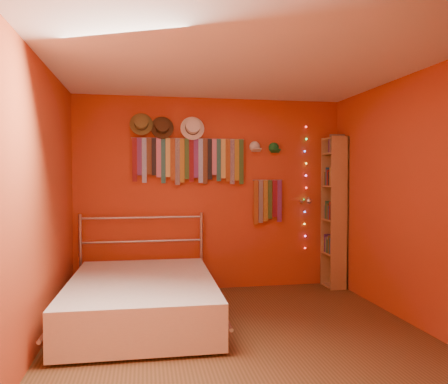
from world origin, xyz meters
TOP-DOWN VIEW (x-y plane):
  - ground at (0.00, 0.00)m, footprint 3.50×3.50m
  - back_wall at (0.00, 1.75)m, footprint 3.50×0.02m
  - right_wall at (1.75, 0.00)m, footprint 0.02×3.50m
  - left_wall at (-1.75, 0.00)m, footprint 0.02×3.50m
  - ceiling at (0.00, 0.00)m, footprint 3.50×3.50m
  - tie_rack at (-0.29, 1.68)m, footprint 1.45×0.03m
  - small_tie_rack at (0.74, 1.68)m, footprint 0.40×0.03m
  - fedora_olive at (-0.90, 1.65)m, footprint 0.29×0.16m
  - fedora_brown at (-0.64, 1.65)m, footprint 0.29×0.16m
  - fedora_white at (-0.26, 1.65)m, footprint 0.31×0.17m
  - cap_white at (0.57, 1.70)m, footprint 0.16×0.20m
  - cap_green at (0.83, 1.70)m, footprint 0.16×0.20m
  - fairy_lights at (1.28, 1.71)m, footprint 0.05×0.02m
  - reading_lamp at (1.23, 1.51)m, footprint 0.07×0.32m
  - bookshelf at (1.66, 1.53)m, footprint 0.25×0.34m
  - bed at (-0.90, 0.59)m, footprint 1.57×2.12m

SIDE VIEW (x-z plane):
  - ground at x=0.00m, z-range 0.00..0.00m
  - bed at x=-0.90m, z-range -0.27..0.74m
  - bookshelf at x=1.66m, z-range 0.02..2.02m
  - reading_lamp at x=1.23m, z-range 1.11..1.21m
  - small_tie_rack at x=0.74m, z-range 0.87..1.47m
  - back_wall at x=0.00m, z-range 0.00..2.50m
  - right_wall at x=1.75m, z-range 0.00..2.50m
  - left_wall at x=-1.75m, z-range 0.00..2.50m
  - fairy_lights at x=1.28m, z-range 0.49..2.16m
  - tie_rack at x=-0.29m, z-range 1.41..2.01m
  - cap_green at x=0.83m, z-range 1.78..1.94m
  - cap_white at x=0.57m, z-range 1.79..1.95m
  - fedora_brown at x=-0.64m, z-range 1.96..2.25m
  - fedora_white at x=-0.26m, z-range 1.95..2.26m
  - fedora_olive at x=-0.90m, z-range 2.00..2.29m
  - ceiling at x=0.00m, z-range 2.49..2.51m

